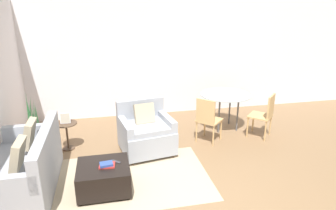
{
  "coord_description": "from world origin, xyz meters",
  "views": [
    {
      "loc": [
        -0.97,
        -3.15,
        2.6
      ],
      "look_at": [
        0.15,
        2.14,
        0.75
      ],
      "focal_mm": 32.0,
      "sensor_mm": 36.0,
      "label": 1
    }
  ],
  "objects_px": {
    "potted_plant": "(35,139)",
    "armchair": "(146,133)",
    "picture_frame": "(65,118)",
    "tv_remote_primary": "(116,162)",
    "dining_chair_near_left": "(207,118)",
    "ottoman": "(104,177)",
    "dining_chair_near_right": "(265,113)",
    "book_stack": "(107,165)",
    "couch": "(25,170)",
    "dining_table": "(225,98)",
    "side_table": "(67,131)"
  },
  "relations": [
    {
      "from": "tv_remote_primary",
      "to": "book_stack",
      "type": "bearing_deg",
      "value": -143.77
    },
    {
      "from": "book_stack",
      "to": "picture_frame",
      "type": "distance_m",
      "value": 1.67
    },
    {
      "from": "ottoman",
      "to": "picture_frame",
      "type": "xyz_separation_m",
      "value": [
        -0.65,
        1.47,
        0.4
      ]
    },
    {
      "from": "book_stack",
      "to": "dining_chair_near_right",
      "type": "bearing_deg",
      "value": 21.48
    },
    {
      "from": "armchair",
      "to": "side_table",
      "type": "xyz_separation_m",
      "value": [
        -1.42,
        0.39,
        -0.01
      ]
    },
    {
      "from": "ottoman",
      "to": "potted_plant",
      "type": "distance_m",
      "value": 1.86
    },
    {
      "from": "picture_frame",
      "to": "book_stack",
      "type": "bearing_deg",
      "value": -64.94
    },
    {
      "from": "ottoman",
      "to": "side_table",
      "type": "relative_size",
      "value": 1.42
    },
    {
      "from": "ottoman",
      "to": "dining_chair_near_right",
      "type": "relative_size",
      "value": 0.82
    },
    {
      "from": "potted_plant",
      "to": "dining_chair_near_left",
      "type": "xyz_separation_m",
      "value": [
        3.17,
        -0.23,
        0.24
      ]
    },
    {
      "from": "couch",
      "to": "dining_chair_near_left",
      "type": "xyz_separation_m",
      "value": [
        3.09,
        0.95,
        0.2
      ]
    },
    {
      "from": "armchair",
      "to": "dining_chair_near_left",
      "type": "xyz_separation_m",
      "value": [
        1.21,
        0.13,
        0.15
      ]
    },
    {
      "from": "side_table",
      "to": "potted_plant",
      "type": "bearing_deg",
      "value": -175.58
    },
    {
      "from": "armchair",
      "to": "couch",
      "type": "bearing_deg",
      "value": -156.22
    },
    {
      "from": "book_stack",
      "to": "dining_table",
      "type": "height_order",
      "value": "dining_table"
    },
    {
      "from": "potted_plant",
      "to": "dining_chair_near_left",
      "type": "height_order",
      "value": "potted_plant"
    },
    {
      "from": "ottoman",
      "to": "dining_chair_near_right",
      "type": "distance_m",
      "value": 3.42
    },
    {
      "from": "book_stack",
      "to": "tv_remote_primary",
      "type": "height_order",
      "value": "book_stack"
    },
    {
      "from": "ottoman",
      "to": "tv_remote_primary",
      "type": "xyz_separation_m",
      "value": [
        0.19,
        0.07,
        0.19
      ]
    },
    {
      "from": "ottoman",
      "to": "potted_plant",
      "type": "xyz_separation_m",
      "value": [
        -1.19,
        1.43,
        0.06
      ]
    },
    {
      "from": "couch",
      "to": "side_table",
      "type": "relative_size",
      "value": 3.3
    },
    {
      "from": "potted_plant",
      "to": "dining_chair_near_left",
      "type": "bearing_deg",
      "value": -4.07
    },
    {
      "from": "side_table",
      "to": "dining_table",
      "type": "xyz_separation_m",
      "value": [
        3.23,
        0.33,
        0.31
      ]
    },
    {
      "from": "dining_table",
      "to": "side_table",
      "type": "bearing_deg",
      "value": -174.08
    },
    {
      "from": "book_stack",
      "to": "picture_frame",
      "type": "bearing_deg",
      "value": 115.06
    },
    {
      "from": "picture_frame",
      "to": "tv_remote_primary",
      "type": "bearing_deg",
      "value": -59.27
    },
    {
      "from": "tv_remote_primary",
      "to": "ottoman",
      "type": "bearing_deg",
      "value": -159.16
    },
    {
      "from": "potted_plant",
      "to": "picture_frame",
      "type": "distance_m",
      "value": 0.64
    },
    {
      "from": "couch",
      "to": "potted_plant",
      "type": "height_order",
      "value": "potted_plant"
    },
    {
      "from": "ottoman",
      "to": "tv_remote_primary",
      "type": "height_order",
      "value": "tv_remote_primary"
    },
    {
      "from": "couch",
      "to": "tv_remote_primary",
      "type": "bearing_deg",
      "value": -8.02
    },
    {
      "from": "book_stack",
      "to": "side_table",
      "type": "distance_m",
      "value": 1.66
    },
    {
      "from": "dining_table",
      "to": "armchair",
      "type": "bearing_deg",
      "value": -158.12
    },
    {
      "from": "picture_frame",
      "to": "dining_chair_near_left",
      "type": "distance_m",
      "value": 2.64
    },
    {
      "from": "armchair",
      "to": "dining_chair_near_right",
      "type": "relative_size",
      "value": 1.14
    },
    {
      "from": "armchair",
      "to": "dining_table",
      "type": "height_order",
      "value": "armchair"
    },
    {
      "from": "dining_table",
      "to": "dining_chair_near_left",
      "type": "xyz_separation_m",
      "value": [
        -0.6,
        -0.6,
        -0.16
      ]
    },
    {
      "from": "ottoman",
      "to": "picture_frame",
      "type": "height_order",
      "value": "picture_frame"
    },
    {
      "from": "potted_plant",
      "to": "armchair",
      "type": "bearing_deg",
      "value": -10.16
    },
    {
      "from": "side_table",
      "to": "book_stack",
      "type": "bearing_deg",
      "value": -64.95
    },
    {
      "from": "book_stack",
      "to": "dining_table",
      "type": "relative_size",
      "value": 0.22
    },
    {
      "from": "couch",
      "to": "armchair",
      "type": "height_order",
      "value": "couch"
    },
    {
      "from": "dining_table",
      "to": "couch",
      "type": "bearing_deg",
      "value": -157.15
    },
    {
      "from": "side_table",
      "to": "couch",
      "type": "bearing_deg",
      "value": -110.67
    },
    {
      "from": "book_stack",
      "to": "dining_chair_near_right",
      "type": "height_order",
      "value": "dining_chair_near_right"
    },
    {
      "from": "couch",
      "to": "potted_plant",
      "type": "xyz_separation_m",
      "value": [
        -0.08,
        1.18,
        -0.04
      ]
    },
    {
      "from": "couch",
      "to": "ottoman",
      "type": "bearing_deg",
      "value": -12.91
    },
    {
      "from": "couch",
      "to": "picture_frame",
      "type": "bearing_deg",
      "value": 69.33
    },
    {
      "from": "armchair",
      "to": "side_table",
      "type": "relative_size",
      "value": 1.97
    },
    {
      "from": "book_stack",
      "to": "dining_chair_near_left",
      "type": "distance_m",
      "value": 2.29
    }
  ]
}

